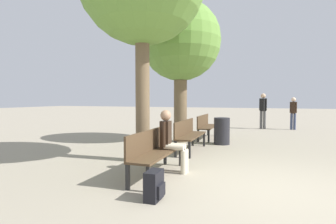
{
  "coord_description": "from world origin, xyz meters",
  "views": [
    {
      "loc": [
        -0.17,
        -4.56,
        1.5
      ],
      "look_at": [
        -2.8,
        2.79,
        1.11
      ],
      "focal_mm": 28.0,
      "sensor_mm": 36.0,
      "label": 1
    }
  ],
  "objects": [
    {
      "name": "backpack",
      "position": [
        -1.65,
        -1.03,
        0.22
      ],
      "size": [
        0.23,
        0.36,
        0.44
      ],
      "color": "black",
      "rests_on": "ground_plane"
    },
    {
      "name": "person_seated",
      "position": [
        -1.91,
        0.48,
        0.68
      ],
      "size": [
        0.58,
        0.33,
        1.27
      ],
      "color": "beige",
      "rests_on": "ground_plane"
    },
    {
      "name": "pedestrian_near",
      "position": [
        1.29,
        9.41,
        0.9
      ],
      "size": [
        0.32,
        0.25,
        1.57
      ],
      "color": "#384260",
      "rests_on": "ground_plane"
    },
    {
      "name": "bench_row_0",
      "position": [
        -2.14,
        0.12,
        0.53
      ],
      "size": [
        0.46,
        1.87,
        0.88
      ],
      "color": "#4C3823",
      "rests_on": "ground_plane"
    },
    {
      "name": "ground_plane",
      "position": [
        0.0,
        0.0,
        0.0
      ],
      "size": [
        80.0,
        80.0,
        0.0
      ],
      "primitive_type": "plane",
      "color": "gray"
    },
    {
      "name": "bench_row_1",
      "position": [
        -2.14,
        2.67,
        0.53
      ],
      "size": [
        0.46,
        1.87,
        0.88
      ],
      "color": "#4C3823",
      "rests_on": "ground_plane"
    },
    {
      "name": "tree_row_1",
      "position": [
        -2.84,
        4.2,
        3.46
      ],
      "size": [
        2.77,
        2.77,
        4.9
      ],
      "color": "brown",
      "rests_on": "ground_plane"
    },
    {
      "name": "pedestrian_mid",
      "position": [
        -0.1,
        9.27,
        1.01
      ],
      "size": [
        0.36,
        0.31,
        1.77
      ],
      "color": "#4C4C4C",
      "rests_on": "ground_plane"
    },
    {
      "name": "bench_row_2",
      "position": [
        -2.14,
        5.22,
        0.53
      ],
      "size": [
        0.46,
        1.87,
        0.88
      ],
      "color": "#4C3823",
      "rests_on": "ground_plane"
    },
    {
      "name": "trash_bin",
      "position": [
        -1.39,
        4.14,
        0.44
      ],
      "size": [
        0.52,
        0.52,
        0.88
      ],
      "color": "#232328",
      "rests_on": "ground_plane"
    }
  ]
}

